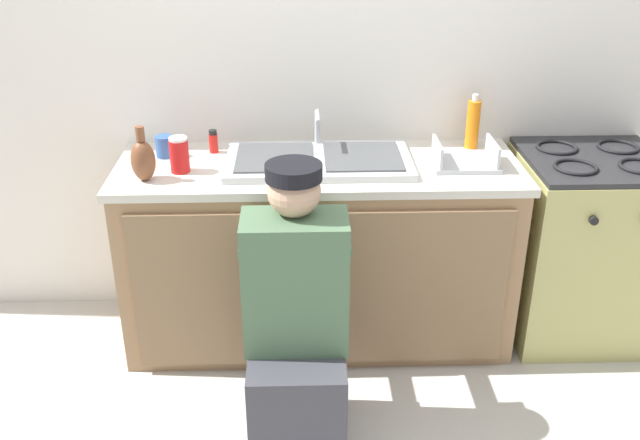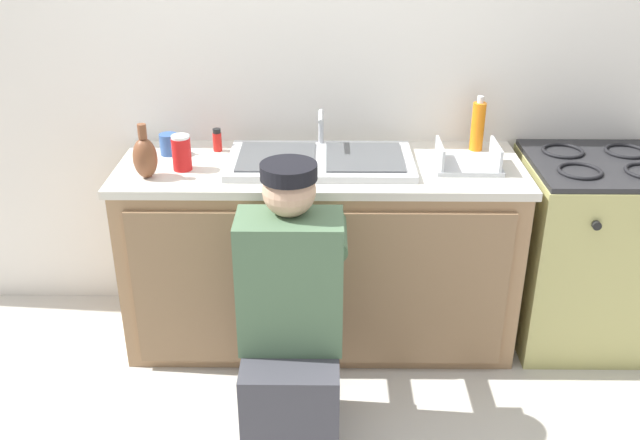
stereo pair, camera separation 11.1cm
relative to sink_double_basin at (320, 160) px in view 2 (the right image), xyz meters
name	(u,v)px [view 2 (the right image)]	position (x,y,z in m)	size (l,w,h in m)	color
ground_plane	(320,368)	(0.00, -0.30, -0.88)	(12.00, 12.00, 0.00)	beige
back_wall	(321,57)	(0.00, 0.35, 0.37)	(6.00, 0.10, 2.50)	silver
counter_cabinet	(320,256)	(0.00, -0.01, -0.47)	(1.72, 0.62, 0.83)	#997551
countertop	(320,168)	(0.00, 0.00, -0.04)	(1.76, 0.62, 0.04)	beige
sink_double_basin	(320,160)	(0.00, 0.00, 0.00)	(0.80, 0.44, 0.19)	silver
stove_range	(587,251)	(1.22, 0.00, -0.44)	(0.62, 0.62, 0.89)	tan
plumber_person	(291,331)	(-0.10, -0.68, -0.42)	(0.42, 0.61, 1.10)	#3F3F47
coffee_mug	(170,144)	(-0.68, 0.11, 0.03)	(0.13, 0.08, 0.09)	#335699
dish_rack_tray	(467,162)	(0.63, -0.04, 0.01)	(0.28, 0.22, 0.11)	#B2B7BC
spice_bottle_red	(217,140)	(-0.47, 0.16, 0.03)	(0.04, 0.04, 0.10)	red
soda_cup_red	(182,153)	(-0.59, -0.07, 0.06)	(0.08, 0.08, 0.15)	red
vase_decorative	(145,157)	(-0.72, -0.16, 0.07)	(0.10, 0.10, 0.23)	brown
soap_bottle_orange	(478,126)	(0.71, 0.19, 0.09)	(0.06, 0.06, 0.25)	orange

